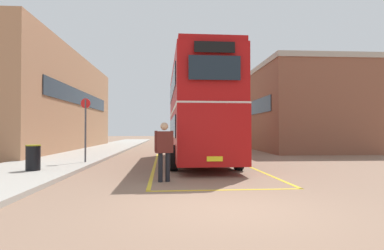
% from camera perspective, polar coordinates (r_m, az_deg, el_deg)
% --- Properties ---
extents(ground_plane, '(135.60, 135.60, 0.00)m').
position_cam_1_polar(ground_plane, '(20.93, -0.59, -5.22)').
color(ground_plane, '#846651').
extents(sidewalk_left, '(4.00, 57.60, 0.14)m').
position_cam_1_polar(sidewalk_left, '(23.91, -16.71, -4.48)').
color(sidewalk_left, '#A39E93').
rests_on(sidewalk_left, ground).
extents(brick_building_left, '(5.76, 20.56, 7.36)m').
position_cam_1_polar(brick_building_left, '(27.59, -24.55, 3.55)').
color(brick_building_left, '#AD7A56').
rests_on(brick_building_left, ground).
extents(depot_building_right, '(7.21, 12.15, 6.51)m').
position_cam_1_polar(depot_building_right, '(27.50, 18.06, 2.65)').
color(depot_building_right, brown).
rests_on(depot_building_right, ground).
extents(double_decker_bus, '(2.99, 10.86, 4.75)m').
position_cam_1_polar(double_decker_bus, '(15.86, 0.97, 2.51)').
color(double_decker_bus, black).
rests_on(double_decker_bus, ground).
extents(single_deck_bus, '(2.91, 8.35, 3.02)m').
position_cam_1_polar(single_deck_bus, '(35.62, 3.14, -0.82)').
color(single_deck_bus, black).
rests_on(single_deck_bus, ground).
extents(pedestrian_boarding, '(0.57, 0.38, 1.80)m').
position_cam_1_polar(pedestrian_boarding, '(9.81, -4.96, -3.89)').
color(pedestrian_boarding, black).
rests_on(pedestrian_boarding, ground).
extents(litter_bin, '(0.52, 0.52, 0.91)m').
position_cam_1_polar(litter_bin, '(12.74, -26.29, -5.18)').
color(litter_bin, black).
rests_on(litter_bin, sidewalk_left).
extents(bus_stop_sign, '(0.44, 0.11, 2.84)m').
position_cam_1_polar(bus_stop_sign, '(15.15, -18.32, 0.17)').
color(bus_stop_sign, '#4C4C51').
rests_on(bus_stop_sign, sidewalk_left).
extents(bay_marking_yellow, '(4.48, 12.90, 0.01)m').
position_cam_1_polar(bay_marking_yellow, '(13.96, 1.72, -7.34)').
color(bay_marking_yellow, gold).
rests_on(bay_marking_yellow, ground).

